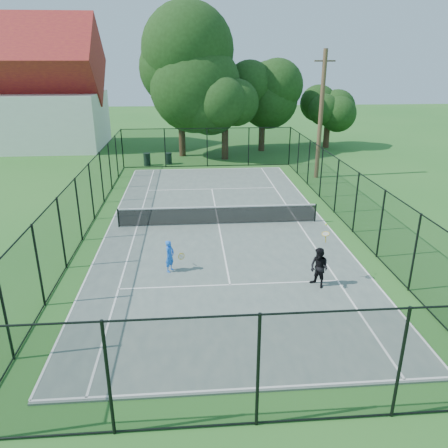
{
  "coord_description": "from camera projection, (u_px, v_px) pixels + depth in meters",
  "views": [
    {
      "loc": [
        -1.37,
        -20.74,
        7.97
      ],
      "look_at": [
        0.04,
        -3.0,
        1.2
      ],
      "focal_mm": 35.0,
      "sensor_mm": 36.0,
      "label": 1
    }
  ],
  "objects": [
    {
      "name": "player_black",
      "position": [
        319.0,
        268.0,
        15.91
      ],
      "size": [
        0.89,
        1.15,
        2.23
      ],
      "color": "black",
      "rests_on": "tennis_court"
    },
    {
      "name": "tree_near_right",
      "position": [
        263.0,
        93.0,
        38.44
      ],
      "size": [
        5.85,
        5.85,
        8.08
      ],
      "color": "#332114",
      "rests_on": "ground"
    },
    {
      "name": "tree_near_mid",
      "position": [
        225.0,
        103.0,
        35.24
      ],
      "size": [
        5.74,
        5.74,
        7.51
      ],
      "color": "#332114",
      "rests_on": "ground"
    },
    {
      "name": "tennis_net",
      "position": [
        218.0,
        214.0,
        22.06
      ],
      "size": [
        10.08,
        0.08,
        0.95
      ],
      "color": "black",
      "rests_on": "tennis_court"
    },
    {
      "name": "tree_far_right",
      "position": [
        329.0,
        109.0,
        40.43
      ],
      "size": [
        4.37,
        4.37,
        5.78
      ],
      "color": "#332114",
      "rests_on": "ground"
    },
    {
      "name": "tree_near_left",
      "position": [
        180.0,
        77.0,
        35.78
      ],
      "size": [
        8.14,
        8.14,
        10.61
      ],
      "color": "#332114",
      "rests_on": "ground"
    },
    {
      "name": "ground",
      "position": [
        219.0,
        225.0,
        22.26
      ],
      "size": [
        120.0,
        120.0,
        0.0
      ],
      "primitive_type": "plane",
      "color": "#266522"
    },
    {
      "name": "player_blue",
      "position": [
        170.0,
        256.0,
        17.12
      ],
      "size": [
        0.84,
        0.56,
        1.3
      ],
      "color": "blue",
      "rests_on": "tennis_court"
    },
    {
      "name": "trash_bin_left",
      "position": [
        147.0,
        159.0,
        34.49
      ],
      "size": [
        0.58,
        0.58,
        0.99
      ],
      "color": "black",
      "rests_on": "ground"
    },
    {
      "name": "building",
      "position": [
        16.0,
        94.0,
        39.75
      ],
      "size": [
        15.3,
        8.15,
        11.87
      ],
      "color": "silver",
      "rests_on": "ground"
    },
    {
      "name": "fence",
      "position": [
        218.0,
        197.0,
        21.73
      ],
      "size": [
        13.1,
        26.1,
        3.0
      ],
      "color": "black",
      "rests_on": "ground"
    },
    {
      "name": "trash_bin_right",
      "position": [
        168.0,
        158.0,
        34.95
      ],
      "size": [
        0.58,
        0.58,
        0.91
      ],
      "color": "black",
      "rests_on": "ground"
    },
    {
      "name": "utility_pole",
      "position": [
        321.0,
        115.0,
        29.66
      ],
      "size": [
        1.4,
        0.3,
        8.58
      ],
      "color": "#4C3823",
      "rests_on": "ground"
    },
    {
      "name": "tennis_court",
      "position": [
        219.0,
        225.0,
        22.25
      ],
      "size": [
        11.0,
        24.0,
        0.06
      ],
      "primitive_type": "cube",
      "color": "#52615C",
      "rests_on": "ground"
    }
  ]
}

